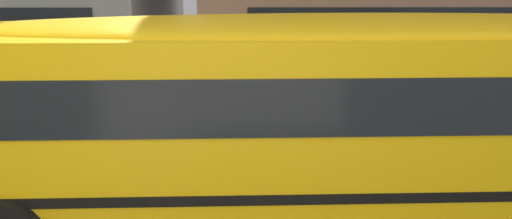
{
  "coord_description": "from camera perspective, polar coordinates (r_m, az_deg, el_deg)",
  "views": [
    {
      "loc": [
        -2.94,
        -8.75,
        3.67
      ],
      "look_at": [
        -2.87,
        -0.72,
        1.59
      ],
      "focal_mm": 37.92,
      "sensor_mm": 36.0,
      "label": 1
    }
  ],
  "objects": [
    {
      "name": "sidewalk_far",
      "position": [
        17.15,
        9.36,
        2.01
      ],
      "size": [
        120.0,
        3.0,
        0.01
      ],
      "primitive_type": "cube",
      "color": "gray",
      "rests_on": "ground_plane"
    },
    {
      "name": "lane_centreline",
      "position": [
        9.93,
        16.9,
        -7.79
      ],
      "size": [
        110.0,
        0.16,
        0.01
      ],
      "primitive_type": "cube",
      "color": "silver",
      "rests_on": "ground_plane"
    },
    {
      "name": "school_bus",
      "position": [
        7.63,
        8.86,
        0.46
      ],
      "size": [
        13.88,
        3.3,
        3.09
      ],
      "rotation": [
        0.0,
        0.0,
        3.17
      ],
      "color": "yellow",
      "rests_on": "ground_plane"
    },
    {
      "name": "ground_plane",
      "position": [
        9.93,
        16.9,
        -7.8
      ],
      "size": [
        400.0,
        400.0,
        0.0
      ],
      "primitive_type": "plane",
      "color": "#38383D"
    }
  ]
}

